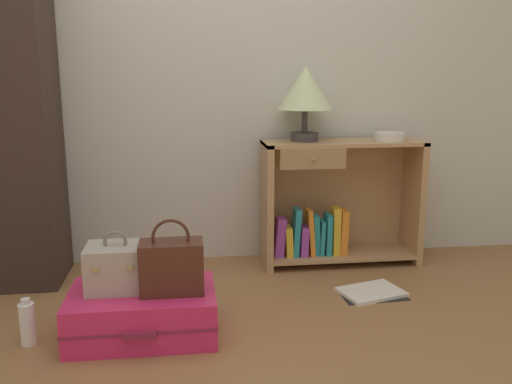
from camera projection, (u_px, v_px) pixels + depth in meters
The scene contains 10 objects.
ground_plane at pixel (234, 378), 2.17m from camera, with size 9.00×9.00×0.00m, color olive.
back_wall at pixel (210, 51), 3.34m from camera, with size 6.40×0.10×2.60m, color beige.
bookshelf at pixel (334, 205), 3.42m from camera, with size 0.97×0.33×0.77m.
table_lamp at pixel (305, 90), 3.26m from camera, with size 0.33×0.33×0.44m.
bowl at pixel (390, 137), 3.32m from camera, with size 0.18×0.18×0.05m, color silver.
suitcase_large at pixel (143, 313), 2.50m from camera, with size 0.66×0.45×0.21m.
train_case at pixel (117, 267), 2.48m from camera, with size 0.27×0.23×0.28m.
handbag at pixel (172, 266), 2.44m from camera, with size 0.28×0.16×0.34m.
bottle at pixel (28, 323), 2.41m from camera, with size 0.07×0.07×0.21m.
open_book_on_floor at pixel (371, 292), 2.98m from camera, with size 0.38×0.31×0.02m.
Camera 1 is at (-0.17, -1.95, 1.18)m, focal length 38.59 mm.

